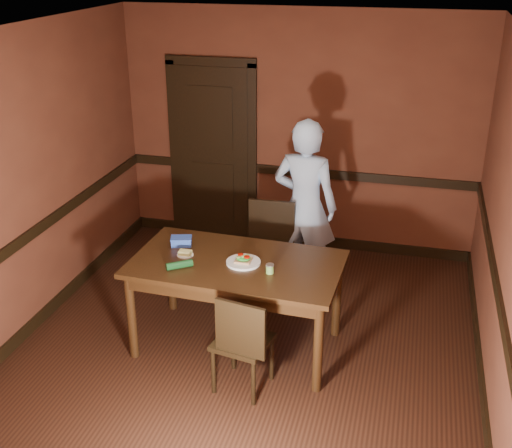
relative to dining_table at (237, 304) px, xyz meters
The scene contains 22 objects.
floor 0.42m from the dining_table, 16.84° to the right, with size 4.00×4.50×0.01m, color black.
ceiling 2.29m from the dining_table, 16.84° to the right, with size 4.00×4.50×0.01m, color silver.
wall_back 2.41m from the dining_table, 87.76° to the left, with size 4.00×0.02×2.70m, color #5A2B1B.
wall_front 2.46m from the dining_table, 87.81° to the right, with size 4.00×0.02×2.70m, color #5A2B1B.
wall_left 2.13m from the dining_table, behind, with size 0.02×4.50×2.70m, color #5A2B1B.
wall_right 2.29m from the dining_table, ahead, with size 0.02×4.50×2.70m, color #5A2B1B.
dado_back 2.26m from the dining_table, 87.75° to the left, with size 4.00×0.03×0.10m, color black.
dado_left 1.96m from the dining_table, behind, with size 0.03×4.50×0.10m, color black.
dado_right 2.13m from the dining_table, ahead, with size 0.03×4.50×0.10m, color black.
baseboard_back 2.24m from the dining_table, 87.75° to the left, with size 4.00×0.03×0.12m, color black.
baseboard_left 1.93m from the dining_table, behind, with size 0.03×4.50×0.12m, color black.
baseboard_right 2.10m from the dining_table, ahead, with size 0.03×4.50×0.12m, color black.
door 2.47m from the dining_table, 112.63° to the left, with size 1.05×0.07×2.20m.
dining_table is the anchor object (origin of this frame).
chair_far 0.85m from the dining_table, 86.39° to the left, with size 0.46×0.46×0.99m, color black, non-canonical shape.
chair_near 0.58m from the dining_table, 69.69° to the right, with size 0.41×0.41×0.88m, color black, non-canonical shape.
person 1.35m from the dining_table, 73.43° to the left, with size 0.65×0.43×1.79m, color #A6C5E3.
sandwich_plate 0.44m from the dining_table, ahead, with size 0.29×0.29×0.07m.
sauce_jar 0.57m from the dining_table, 21.42° to the right, with size 0.07×0.07×0.08m.
cheese_saucer 0.63m from the dining_table, behind, with size 0.14×0.14×0.04m.
food_tub 0.75m from the dining_table, 161.37° to the left, with size 0.21×0.17×0.08m.
wrapped_veg 0.66m from the dining_table, 151.86° to the right, with size 0.06×0.06×0.22m, color #123A17.
Camera 1 is at (1.27, -4.60, 3.30)m, focal length 45.00 mm.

